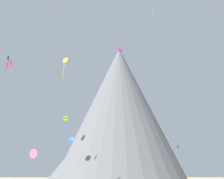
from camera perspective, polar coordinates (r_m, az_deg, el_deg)
rock_massif at (r=99.08m, az=0.86°, el=-6.44°), size 62.23×60.42×56.60m
kite_yellow_high at (r=53.34m, az=-10.98°, el=6.11°), size 1.08×0.69×4.98m
kite_rainbow_low at (r=53.04m, az=-17.88°, el=-14.18°), size 1.82×0.93×3.60m
kite_blue_low at (r=76.08m, az=-9.65°, el=-11.56°), size 2.02×1.54×2.01m
kite_cyan_high at (r=58.52m, az=9.24°, el=19.57°), size 0.39×0.96×3.85m
kite_green_low at (r=71.35m, az=15.09°, el=-12.84°), size 1.18×1.27×1.33m
kite_magenta_high at (r=77.75m, az=2.02°, el=9.43°), size 1.35×1.25×1.50m
kite_pink_high at (r=70.75m, az=-22.84°, el=5.53°), size 1.99×1.84×2.04m
kite_black_high at (r=62.37m, az=-23.25°, el=6.25°), size 0.58×0.44×3.83m
kite_lime_mid at (r=83.28m, az=-10.79°, el=-6.75°), size 1.69×1.74×1.60m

